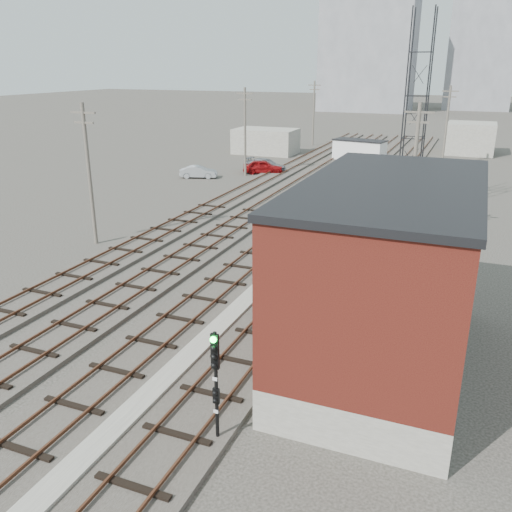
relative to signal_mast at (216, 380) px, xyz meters
The scene contains 23 objects.
ground 55.13m from the signal_mast, 93.85° to the left, with size 320.00×320.00×0.00m, color #282621.
track_right 34.05m from the signal_mast, 92.02° to the left, with size 3.20×90.00×0.39m.
track_mid_right 34.42m from the signal_mast, 98.70° to the left, with size 3.20×90.00×0.39m.
track_mid_left 35.25m from the signal_mast, 105.16° to the left, with size 3.20×90.00×0.39m.
track_left 36.50m from the signal_mast, 111.24° to the left, with size 3.20×90.00×0.39m.
platform_curb 9.74m from the signal_mast, 109.65° to the left, with size 0.90×28.00×0.26m, color gray.
brick_building 8.06m from the signal_mast, 61.38° to the left, with size 6.54×12.20×7.22m.
lattice_tower 30.48m from the signal_mast, 86.56° to the left, with size 1.60×1.60×15.00m.
utility_pole_left_a 22.20m from the signal_mast, 137.27° to the left, with size 1.80×0.24×9.00m.
utility_pole_left_b 43.20m from the signal_mast, 112.07° to the left, with size 1.80×0.24×9.00m.
utility_pole_left_c 67.00m from the signal_mast, 104.00° to the left, with size 1.80×0.24×9.00m.
utility_pole_right_a 23.28m from the signal_mast, 83.05° to the left, with size 1.80×0.24×9.00m.
utility_pole_right_b 53.10m from the signal_mast, 86.97° to the left, with size 1.80×0.24×9.00m.
apartment_left 132.38m from the signal_mast, 99.48° to the left, with size 22.00×14.00×30.00m, color gray.
apartment_right 145.43m from the signal_mast, 88.30° to the left, with size 16.00×12.00×26.00m, color gray.
shed_left 58.39m from the signal_mast, 109.72° to the left, with size 8.00×5.00×3.20m, color gray.
shed_right 65.18m from the signal_mast, 85.34° to the left, with size 6.00×6.00×4.00m, color gray.
signal_mast is the anchor object (origin of this frame).
switch_stand 32.10m from the signal_mast, 99.90° to the left, with size 0.37×0.37×1.22m.
site_trailer 53.82m from the signal_mast, 97.36° to the left, with size 6.62×3.81×2.62m.
car_red 44.37m from the signal_mast, 109.59° to the left, with size 1.74×4.32×1.47m, color maroon.
car_silver 42.16m from the signal_mast, 118.66° to the left, with size 1.33×3.83×1.26m, color #9FA2A7.
car_grey 45.39m from the signal_mast, 109.28° to the left, with size 1.96×4.83×1.40m, color slate.
Camera 1 is at (10.13, -7.52, 11.17)m, focal length 38.00 mm.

